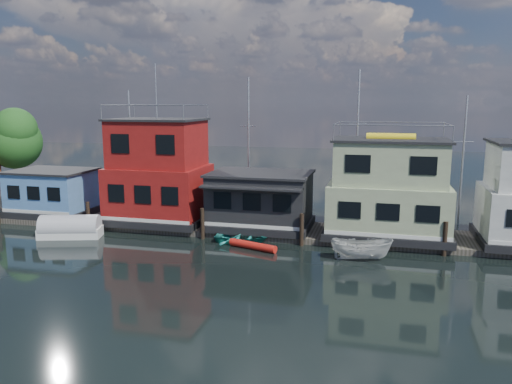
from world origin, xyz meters
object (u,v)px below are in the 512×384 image
(motorboat, at_px, (361,249))
(houseboat_dark, at_px, (260,200))
(red_kayak, at_px, (253,246))
(houseboat_blue, at_px, (52,192))
(dinghy_teal, at_px, (241,237))
(houseboat_green, at_px, (388,190))
(tarp_runabout, at_px, (70,228))
(houseboat_red, at_px, (159,173))

(motorboat, bearing_deg, houseboat_dark, 51.41)
(houseboat_dark, relative_size, red_kayak, 2.15)
(houseboat_blue, height_order, dinghy_teal, houseboat_blue)
(houseboat_green, bearing_deg, houseboat_blue, -180.00)
(houseboat_blue, relative_size, red_kayak, 1.86)
(houseboat_dark, xyz_separation_m, motorboat, (7.51, -4.95, -1.70))
(houseboat_blue, height_order, houseboat_green, houseboat_green)
(dinghy_teal, height_order, motorboat, motorboat)
(tarp_runabout, bearing_deg, red_kayak, -15.08)
(houseboat_dark, relative_size, motorboat, 2.00)
(houseboat_green, bearing_deg, tarp_runabout, -167.79)
(houseboat_red, height_order, dinghy_teal, houseboat_red)
(red_kayak, bearing_deg, dinghy_teal, 150.43)
(houseboat_red, bearing_deg, dinghy_teal, -22.61)
(houseboat_red, bearing_deg, houseboat_green, 0.00)
(dinghy_teal, xyz_separation_m, motorboat, (8.13, -1.89, 0.34))
(houseboat_blue, distance_m, houseboat_dark, 17.50)
(motorboat, bearing_deg, houseboat_green, -21.91)
(dinghy_teal, bearing_deg, houseboat_blue, 75.16)
(houseboat_red, distance_m, tarp_runabout, 7.53)
(houseboat_green, relative_size, red_kayak, 2.44)
(red_kayak, height_order, tarp_runabout, tarp_runabout)
(houseboat_red, xyz_separation_m, houseboat_dark, (8.00, -0.02, -1.69))
(dinghy_teal, relative_size, motorboat, 0.97)
(houseboat_dark, xyz_separation_m, red_kayak, (0.54, -4.36, -2.16))
(houseboat_dark, bearing_deg, houseboat_green, 0.12)
(dinghy_teal, xyz_separation_m, tarp_runabout, (-12.14, -1.63, 0.27))
(tarp_runabout, bearing_deg, dinghy_teal, -8.84)
(houseboat_blue, bearing_deg, houseboat_dark, -0.06)
(houseboat_red, bearing_deg, houseboat_dark, -0.14)
(houseboat_red, xyz_separation_m, tarp_runabout, (-4.75, -4.71, -3.46))
(houseboat_dark, xyz_separation_m, houseboat_green, (9.00, 0.02, 1.13))
(houseboat_blue, relative_size, dinghy_teal, 1.78)
(houseboat_blue, distance_m, houseboat_green, 26.53)
(houseboat_dark, bearing_deg, red_kayak, -82.93)
(houseboat_blue, xyz_separation_m, motorboat, (25.01, -4.96, -1.49))
(houseboat_red, bearing_deg, motorboat, -17.75)
(houseboat_blue, relative_size, houseboat_dark, 0.86)
(red_kayak, bearing_deg, tarp_runabout, -159.82)
(houseboat_dark, height_order, tarp_runabout, houseboat_dark)
(houseboat_red, height_order, houseboat_green, houseboat_red)
(houseboat_blue, distance_m, houseboat_red, 9.69)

